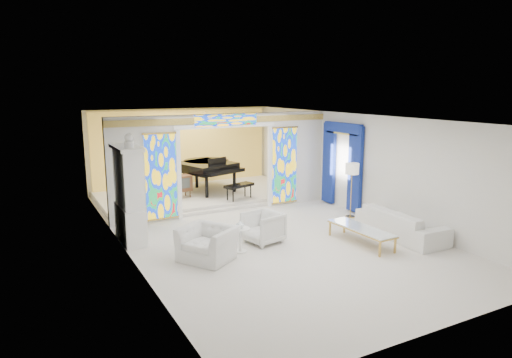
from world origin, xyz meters
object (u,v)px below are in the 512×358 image
armchair_left (208,243)px  sofa (401,223)px  tv_console (181,183)px  china_cabinet (129,195)px  armchair_right (263,227)px  coffee_table (361,229)px  grand_piano (207,166)px

armchair_left → sofa: 5.02m
armchair_left → tv_console: bearing=133.9°
china_cabinet → sofa: (6.17, -2.93, -0.81)m
china_cabinet → armchair_right: china_cabinet is taller
coffee_table → tv_console: 6.47m
armchair_right → grand_piano: bearing=160.2°
china_cabinet → armchair_left: china_cabinet is taller
armchair_left → tv_console: (1.13, 5.14, 0.29)m
china_cabinet → tv_console: size_ratio=3.65×
sofa → coffee_table: size_ratio=1.30×
grand_piano → tv_console: 1.45m
armchair_right → sofa: armchair_right is taller
sofa → armchair_right: bearing=70.8°
tv_console → sofa: bearing=-68.3°
china_cabinet → sofa: bearing=-25.4°
coffee_table → armchair_left: bearing=167.8°
armchair_right → tv_console: (-0.50, 4.72, 0.28)m
sofa → armchair_left: bearing=82.0°
armchair_left → coffee_table: size_ratio=0.60×
armchair_left → grand_piano: size_ratio=0.33×
armchair_right → coffee_table: size_ratio=0.44×
china_cabinet → tv_console: bearing=52.5°
china_cabinet → coffee_table: size_ratio=1.43×
china_cabinet → grand_piano: china_cabinet is taller
sofa → grand_piano: bearing=23.1°
armchair_left → sofa: size_ratio=0.46×
sofa → tv_console: bearing=34.3°
china_cabinet → grand_piano: bearing=46.5°
sofa → tv_console: (-3.82, 5.99, 0.30)m
armchair_left → coffee_table: 3.77m
armchair_left → sofa: armchair_left is taller
armchair_left → grand_piano: grand_piano is taller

